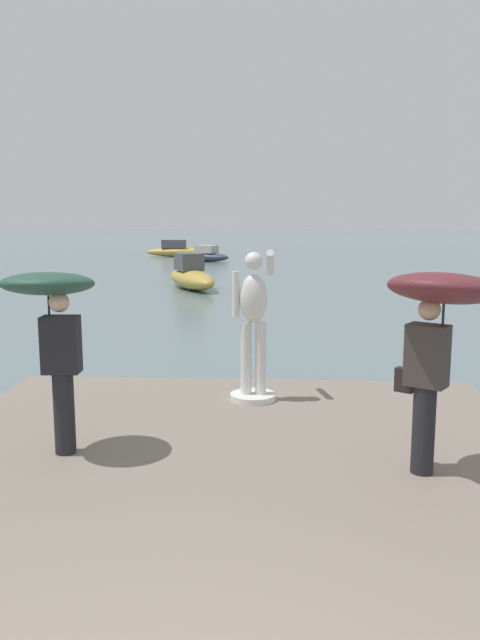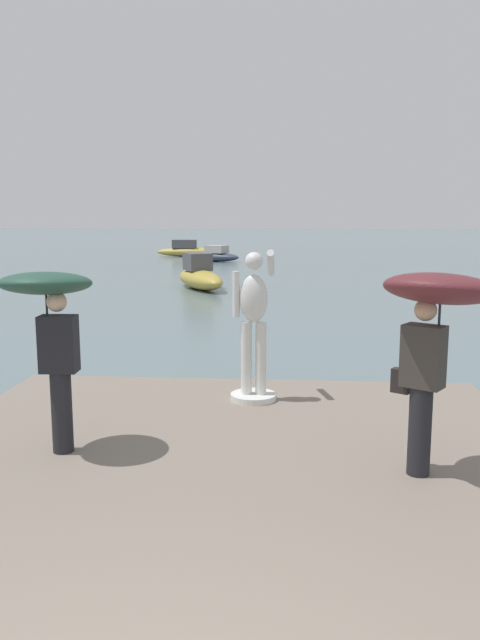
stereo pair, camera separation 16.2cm
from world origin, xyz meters
name	(u,v)px [view 2 (the right image)]	position (x,y,z in m)	size (l,w,h in m)	color
ground_plane	(278,264)	(0.00, 40.00, 0.00)	(400.00, 400.00, 0.00)	slate
pier	(199,587)	(0.00, 2.27, 0.20)	(6.89, 10.54, 0.40)	slate
statue_white_figure	(254,330)	(0.17, 6.43, 1.38)	(0.64, 0.88, 2.08)	silver
onlooker_left	(50,311)	(-1.84, 4.34, 1.92)	(1.00, 1.01, 1.97)	black
onlooker_right	(436,313)	(2.01, 3.97, 2.00)	(1.48, 1.49, 2.04)	black
boat_near	(188,251)	(-7.37, 47.80, 0.50)	(5.45, 1.50, 1.37)	#B2993D
boat_mid	(200,276)	(-3.09, 24.10, 0.53)	(3.13, 4.76, 1.50)	#B2993D
boat_far	(214,255)	(-4.63, 42.06, 0.43)	(4.43, 3.16, 1.15)	#2D384C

